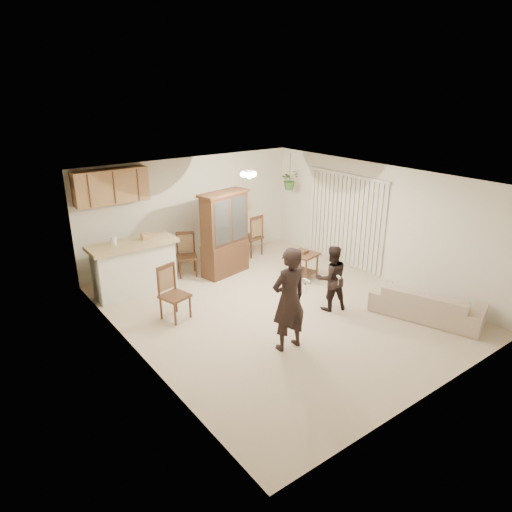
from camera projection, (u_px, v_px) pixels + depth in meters
floor at (277, 309)px, 8.74m from camera, size 6.50×6.50×0.00m
ceiling at (280, 179)px, 7.86m from camera, size 5.50×6.50×0.02m
wall_back at (191, 211)px, 10.74m from camera, size 5.50×0.02×2.50m
wall_front at (439, 316)px, 5.85m from camera, size 5.50×0.02×2.50m
wall_left at (135, 285)px, 6.76m from camera, size 0.02×6.50×2.50m
wall_right at (377, 222)px, 9.83m from camera, size 0.02×6.50×2.50m
breakfast_bar at (135, 269)px, 9.29m from camera, size 1.60×0.55×1.00m
bar_top at (132, 244)px, 9.10m from camera, size 1.75×0.70×0.08m
upper_cabinets at (111, 186)px, 9.24m from camera, size 1.50×0.34×0.70m
vertical_blinds at (345, 220)px, 10.54m from camera, size 0.06×2.30×2.10m
ceiling_fixture at (249, 174)px, 8.90m from camera, size 0.36×0.36×0.20m
hanging_plant at (290, 180)px, 11.17m from camera, size 0.43×0.37×0.48m
plant_cord at (290, 166)px, 11.06m from camera, size 0.01×0.01×0.65m
sofa at (427, 299)px, 8.32m from camera, size 1.31×2.01×0.73m
adult at (289, 297)px, 7.16m from camera, size 0.67×0.46×1.80m
child at (331, 276)px, 8.52m from camera, size 0.80×0.71×1.35m
china_hutch at (225, 234)px, 10.09m from camera, size 1.26×0.69×1.88m
side_table at (303, 266)px, 9.99m from camera, size 0.66×0.66×0.67m
chair_bar at (175, 304)px, 8.29m from camera, size 0.55×0.55×1.02m
chair_hutch_left at (187, 263)px, 10.22m from camera, size 0.56×0.56×0.97m
chair_hutch_right at (251, 244)px, 11.44m from camera, size 0.53×0.53×1.04m
controller_adult at (307, 281)px, 6.69m from camera, size 0.05×0.15×0.05m
controller_child at (339, 277)px, 8.22m from camera, size 0.07×0.12×0.03m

